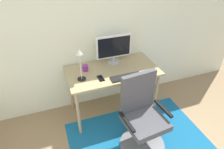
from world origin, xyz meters
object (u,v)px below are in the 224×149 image
monitor (114,48)px  keyboard (126,77)px  computer_mouse (148,72)px  cell_phone (101,78)px  office_chair (142,122)px  desk (113,75)px  desk_lamp (80,61)px  coffee_cup (85,68)px

monitor → keyboard: (0.01, -0.44, -0.24)m
computer_mouse → cell_phone: size_ratio=0.74×
monitor → cell_phone: bearing=-132.2°
computer_mouse → office_chair: bearing=-122.9°
office_chair → desk: bearing=94.4°
computer_mouse → desk_lamp: desk_lamp is taller
desk → computer_mouse: computer_mouse is taller
monitor → computer_mouse: monitor is taller
keyboard → coffee_cup: bearing=143.1°
computer_mouse → desk_lamp: bearing=169.7°
keyboard → cell_phone: size_ratio=3.07×
desk → monitor: (0.09, 0.20, 0.33)m
desk → coffee_cup: size_ratio=15.09×
keyboard → office_chair: size_ratio=0.42×
monitor → desk_lamp: 0.62m
monitor → keyboard: 0.50m
desk → computer_mouse: bearing=-29.2°
coffee_cup → desk_lamp: bearing=-116.2°
coffee_cup → cell_phone: size_ratio=0.61×
computer_mouse → cell_phone: computer_mouse is taller
keyboard → cell_phone: (-0.33, 0.09, -0.00)m
cell_phone → office_chair: (0.35, -0.58, -0.37)m
computer_mouse → cell_phone: 0.67m
desk → coffee_cup: (-0.37, 0.12, 0.13)m
computer_mouse → desk_lamp: 0.95m
computer_mouse → desk: bearing=150.8°
keyboard → desk_lamp: 0.65m
desk → office_chair: size_ratio=1.25×
desk → office_chair: 0.79m
cell_phone → desk_lamp: bearing=160.3°
desk → coffee_cup: coffee_cup is taller
coffee_cup → cell_phone: coffee_cup is taller
desk → office_chair: (0.13, -0.73, -0.29)m
cell_phone → office_chair: office_chair is taller
keyboard → desk_lamp: (-0.57, 0.16, 0.26)m
monitor → office_chair: monitor is taller
keyboard → desk_lamp: bearing=164.3°
cell_phone → office_chair: bearing=-62.7°
desk → cell_phone: size_ratio=9.25×
keyboard → coffee_cup: coffee_cup is taller
keyboard → coffee_cup: (-0.47, 0.35, 0.03)m
office_chair → monitor: bearing=86.7°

